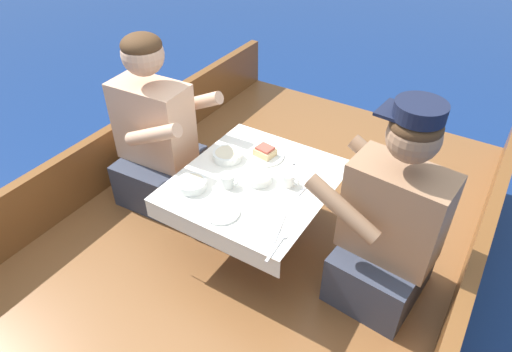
{
  "coord_description": "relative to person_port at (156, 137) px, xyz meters",
  "views": [
    {
      "loc": [
        0.91,
        -1.45,
        2.07
      ],
      "look_at": [
        0.0,
        0.0,
        0.75
      ],
      "focal_mm": 32.0,
      "sensor_mm": 36.0,
      "label": 1
    }
  ],
  "objects": [
    {
      "name": "utensil_spoon_center",
      "position": [
        0.95,
        -0.34,
        0.0
      ],
      "size": [
        0.04,
        0.17,
        0.01
      ],
      "rotation": [
        0.0,
        0.0,
        1.64
      ],
      "color": "silver",
      "rests_on": "cockpit_table"
    },
    {
      "name": "bowl_center_far",
      "position": [
        0.43,
        -0.24,
        0.02
      ],
      "size": [
        0.14,
        0.14,
        0.04
      ],
      "color": "silver",
      "rests_on": "cockpit_table"
    },
    {
      "name": "bowl_port_near",
      "position": [
        0.67,
        -0.03,
        0.02
      ],
      "size": [
        0.13,
        0.13,
        0.04
      ],
      "color": "silver",
      "rests_on": "cockpit_table"
    },
    {
      "name": "cockpit_table",
      "position": [
        0.65,
        -0.03,
        -0.04
      ],
      "size": [
        0.71,
        0.78,
        0.39
      ],
      "color": "#B2B2B7",
      "rests_on": "boat_deck"
    },
    {
      "name": "utensil_fork_starboard",
      "position": [
        0.88,
        0.08,
        -0.0
      ],
      "size": [
        0.02,
        0.17,
        0.0
      ],
      "rotation": [
        0.0,
        0.0,
        1.53
      ],
      "color": "silver",
      "rests_on": "cockpit_table"
    },
    {
      "name": "coffee_cup_port",
      "position": [
        0.8,
        0.02,
        0.03
      ],
      "size": [
        0.09,
        0.07,
        0.06
      ],
      "color": "silver",
      "rests_on": "cockpit_table"
    },
    {
      "name": "gunwale_port",
      "position": [
        -0.35,
        -0.03,
        -0.22
      ],
      "size": [
        0.06,
        3.21,
        0.34
      ],
      "primitive_type": "cube",
      "color": "brown",
      "rests_on": "boat_deck"
    },
    {
      "name": "gunwale_starboard",
      "position": [
        1.66,
        -0.03,
        -0.22
      ],
      "size": [
        0.06,
        3.21,
        0.34
      ],
      "primitive_type": "cube",
      "color": "brown",
      "rests_on": "boat_deck"
    },
    {
      "name": "plate_bread",
      "position": [
        0.66,
        -0.31,
        0.0
      ],
      "size": [
        0.16,
        0.16,
        0.01
      ],
      "color": "silver",
      "rests_on": "cockpit_table"
    },
    {
      "name": "person_port",
      "position": [
        0.0,
        0.0,
        0.0
      ],
      "size": [
        0.54,
        0.46,
        0.96
      ],
      "rotation": [
        0.0,
        0.0,
        0.06
      ],
      "color": "#333847",
      "rests_on": "boat_deck"
    },
    {
      "name": "person_starboard",
      "position": [
        1.3,
        -0.01,
        -0.0
      ],
      "size": [
        0.55,
        0.48,
        0.98
      ],
      "rotation": [
        0.0,
        0.0,
        3.05
      ],
      "color": "#333847",
      "rests_on": "boat_deck"
    },
    {
      "name": "bowl_starboard_near",
      "position": [
        0.44,
        0.04,
        0.02
      ],
      "size": [
        0.15,
        0.15,
        0.04
      ],
      "color": "silver",
      "rests_on": "cockpit_table"
    },
    {
      "name": "plate_sandwich",
      "position": [
        0.59,
        0.16,
        0.0
      ],
      "size": [
        0.19,
        0.19,
        0.01
      ],
      "color": "silver",
      "rests_on": "cockpit_table"
    },
    {
      "name": "utensil_spoon_starboard",
      "position": [
        0.75,
        0.14,
        0.0
      ],
      "size": [
        0.09,
        0.16,
        0.01
      ],
      "rotation": [
        0.0,
        0.0,
        2.03
      ],
      "color": "silver",
      "rests_on": "cockpit_table"
    },
    {
      "name": "coffee_cup_starboard",
      "position": [
        0.56,
        -0.14,
        0.03
      ],
      "size": [
        0.1,
        0.07,
        0.06
      ],
      "color": "silver",
      "rests_on": "cockpit_table"
    },
    {
      "name": "ground_plane",
      "position": [
        0.65,
        -0.03,
        -0.74
      ],
      "size": [
        60.0,
        60.0,
        0.0
      ],
      "primitive_type": "plane",
      "color": "navy"
    },
    {
      "name": "utensil_knife_starboard",
      "position": [
        0.91,
        -0.26,
        -0.0
      ],
      "size": [
        0.05,
        0.17,
        0.0
      ],
      "rotation": [
        0.0,
        0.0,
        1.82
      ],
      "color": "silver",
      "rests_on": "cockpit_table"
    },
    {
      "name": "sandwich",
      "position": [
        0.59,
        0.16,
        0.03
      ],
      "size": [
        0.11,
        0.1,
        0.05
      ],
      "rotation": [
        0.0,
        0.0,
        -0.15
      ],
      "color": "#E0BC7F",
      "rests_on": "plate_sandwich"
    },
    {
      "name": "boat_deck",
      "position": [
        0.65,
        -0.03,
        -0.56
      ],
      "size": [
        2.07,
        3.21,
        0.35
      ],
      "primitive_type": "cube",
      "color": "brown",
      "rests_on": "ground_plane"
    }
  ]
}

